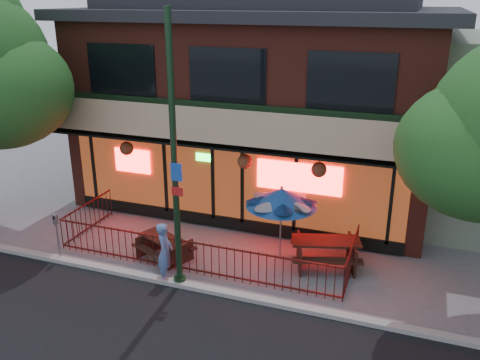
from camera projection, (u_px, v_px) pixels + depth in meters
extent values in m
plane|color=gray|center=(187.00, 276.00, 13.84)|extent=(80.00, 80.00, 0.00)
cube|color=#999993|center=(178.00, 283.00, 13.38)|extent=(80.00, 0.25, 0.12)
cube|color=maroon|center=(266.00, 107.00, 19.10)|extent=(12.00, 8.00, 6.50)
cube|color=#59230F|center=(228.00, 182.00, 16.09)|extent=(11.00, 0.06, 2.60)
cube|color=#FF0C0C|center=(299.00, 177.00, 15.13)|extent=(2.60, 0.04, 0.90)
cube|color=#FF0C0C|center=(132.00, 161.00, 16.98)|extent=(1.30, 0.04, 0.80)
cube|color=tan|center=(222.00, 127.00, 15.02)|extent=(12.20, 1.33, 1.26)
cube|color=black|center=(121.00, 69.00, 16.09)|extent=(2.40, 0.06, 1.60)
cube|color=black|center=(227.00, 75.00, 14.94)|extent=(2.40, 0.06, 1.60)
cube|color=black|center=(350.00, 82.00, 13.79)|extent=(2.40, 0.06, 1.60)
cube|color=black|center=(228.00, 222.00, 16.54)|extent=(11.00, 0.12, 0.40)
cube|color=#FFC672|center=(417.00, 177.00, 13.85)|extent=(0.18, 0.18, 0.32)
cube|color=#46120F|center=(189.00, 242.00, 13.69)|extent=(8.40, 0.04, 0.04)
cube|color=#46120F|center=(190.00, 269.00, 13.98)|extent=(8.40, 0.04, 0.04)
cube|color=#46120F|center=(87.00, 204.00, 16.18)|extent=(0.04, 2.60, 0.04)
cube|color=#46120F|center=(353.00, 245.00, 13.50)|extent=(0.04, 2.60, 0.04)
cylinder|color=#46120F|center=(189.00, 257.00, 13.85)|extent=(0.02, 0.02, 1.00)
cylinder|color=black|center=(174.00, 158.00, 12.29)|extent=(0.16, 0.16, 7.00)
cylinder|color=black|center=(180.00, 280.00, 13.45)|extent=(0.32, 0.32, 0.20)
cube|color=#194CB2|center=(176.00, 172.00, 12.22)|extent=(0.30, 0.02, 0.45)
cube|color=red|center=(177.00, 192.00, 12.39)|extent=(0.30, 0.02, 0.22)
cube|color=#371C14|center=(152.00, 242.00, 15.07)|extent=(0.50, 1.05, 0.64)
cube|color=#371C14|center=(178.00, 255.00, 14.29)|extent=(0.50, 1.05, 0.64)
cube|color=#371C14|center=(164.00, 239.00, 14.57)|extent=(1.69, 1.22, 0.05)
cube|color=#371C14|center=(151.00, 252.00, 14.33)|extent=(1.52, 0.85, 0.04)
cube|color=#371C14|center=(177.00, 241.00, 14.98)|extent=(1.52, 0.85, 0.04)
cube|color=#341A12|center=(299.00, 253.00, 14.29)|extent=(0.46, 1.32, 0.78)
cube|color=#341A12|center=(352.00, 254.00, 14.22)|extent=(0.46, 1.32, 0.78)
cube|color=#341A12|center=(326.00, 241.00, 14.12)|extent=(2.04, 1.30, 0.06)
cube|color=#341A12|center=(328.00, 261.00, 13.69)|extent=(1.89, 0.83, 0.05)
cube|color=#341A12|center=(324.00, 242.00, 14.77)|extent=(1.89, 0.83, 0.05)
cylinder|color=gray|center=(281.00, 227.00, 14.36)|extent=(0.05, 0.05, 2.09)
cone|color=navy|center=(281.00, 197.00, 14.05)|extent=(2.00, 2.00, 0.52)
sphere|color=gray|center=(282.00, 188.00, 13.95)|extent=(0.09, 0.10, 0.09)
imported|color=#5673AD|center=(165.00, 252.00, 13.38)|extent=(0.58, 0.71, 1.67)
cylinder|color=gray|center=(58.00, 242.00, 14.52)|extent=(0.05, 0.05, 1.15)
cube|color=gray|center=(55.00, 219.00, 14.28)|extent=(0.15, 0.14, 0.29)
cube|color=black|center=(54.00, 218.00, 14.21)|extent=(0.08, 0.03, 0.10)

